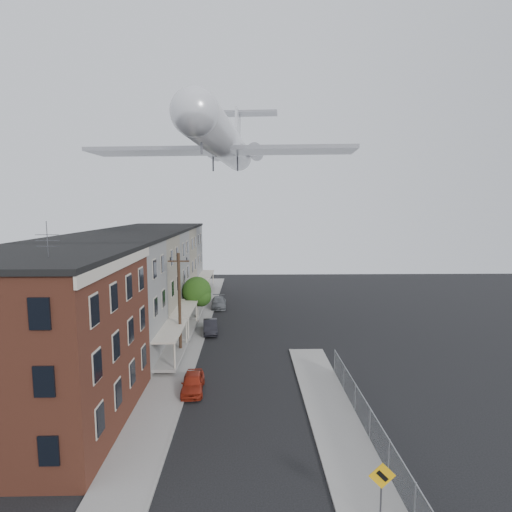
% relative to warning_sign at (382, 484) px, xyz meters
% --- Properties ---
extents(ground, '(120.00, 120.00, 0.00)m').
position_rel_warning_sign_xyz_m(ground, '(-5.60, 1.03, -1.88)').
color(ground, black).
rests_on(ground, ground).
extents(sidewalk_left, '(3.00, 62.00, 0.12)m').
position_rel_warning_sign_xyz_m(sidewalk_left, '(-11.10, 25.03, -1.82)').
color(sidewalk_left, gray).
rests_on(sidewalk_left, ground).
extents(sidewalk_right, '(3.00, 26.00, 0.12)m').
position_rel_warning_sign_xyz_m(sidewalk_right, '(-0.10, 7.03, -1.82)').
color(sidewalk_right, gray).
rests_on(sidewalk_right, ground).
extents(curb_left, '(0.15, 62.00, 0.14)m').
position_rel_warning_sign_xyz_m(curb_left, '(-9.65, 25.03, -1.81)').
color(curb_left, gray).
rests_on(curb_left, ground).
extents(curb_right, '(0.15, 26.00, 0.14)m').
position_rel_warning_sign_xyz_m(curb_right, '(-1.55, 7.03, -1.81)').
color(curb_right, gray).
rests_on(curb_right, ground).
extents(corner_building, '(10.31, 12.30, 12.15)m').
position_rel_warning_sign_xyz_m(corner_building, '(-17.60, 8.03, 3.28)').
color(corner_building, '#321810').
rests_on(corner_building, ground).
extents(row_house_a, '(11.98, 7.00, 10.30)m').
position_rel_warning_sign_xyz_m(row_house_a, '(-17.56, 17.53, 3.25)').
color(row_house_a, slate).
rests_on(row_house_a, ground).
extents(row_house_b, '(11.98, 7.00, 10.30)m').
position_rel_warning_sign_xyz_m(row_house_b, '(-17.56, 24.53, 3.25)').
color(row_house_b, '#706859').
rests_on(row_house_b, ground).
extents(row_house_c, '(11.98, 7.00, 10.30)m').
position_rel_warning_sign_xyz_m(row_house_c, '(-17.56, 31.53, 3.25)').
color(row_house_c, slate).
rests_on(row_house_c, ground).
extents(row_house_d, '(11.98, 7.00, 10.30)m').
position_rel_warning_sign_xyz_m(row_house_d, '(-17.56, 38.53, 3.25)').
color(row_house_d, '#706859').
rests_on(row_house_d, ground).
extents(row_house_e, '(11.98, 7.00, 10.30)m').
position_rel_warning_sign_xyz_m(row_house_e, '(-17.56, 45.53, 3.25)').
color(row_house_e, slate).
rests_on(row_house_e, ground).
extents(chainlink_fence, '(0.06, 18.06, 1.90)m').
position_rel_warning_sign_xyz_m(chainlink_fence, '(1.40, 6.03, -0.89)').
color(chainlink_fence, gray).
rests_on(chainlink_fence, ground).
extents(warning_sign, '(1.10, 0.11, 2.80)m').
position_rel_warning_sign_xyz_m(warning_sign, '(0.00, 0.00, 0.00)').
color(warning_sign, '#515156').
rests_on(warning_sign, ground).
extents(utility_pole, '(1.80, 0.26, 9.00)m').
position_rel_warning_sign_xyz_m(utility_pole, '(-11.20, 19.03, 2.79)').
color(utility_pole, black).
rests_on(utility_pole, ground).
extents(street_tree, '(3.22, 3.20, 5.20)m').
position_rel_warning_sign_xyz_m(street_tree, '(-10.87, 28.95, 1.57)').
color(street_tree, black).
rests_on(street_tree, ground).
extents(car_near, '(1.69, 3.81, 1.28)m').
position_rel_warning_sign_xyz_m(car_near, '(-9.20, 12.16, -1.25)').
color(car_near, '#9C2614').
rests_on(car_near, ground).
extents(car_mid, '(1.86, 4.17, 1.33)m').
position_rel_warning_sign_xyz_m(car_mid, '(-9.20, 25.26, -1.22)').
color(car_mid, black).
rests_on(car_mid, ground).
extents(car_far, '(2.15, 4.70, 1.33)m').
position_rel_warning_sign_xyz_m(car_far, '(-9.09, 35.67, -1.22)').
color(car_far, slate).
rests_on(car_far, ground).
extents(airplane, '(27.74, 31.67, 9.13)m').
position_rel_warning_sign_xyz_m(airplane, '(-7.84, 30.23, 17.96)').
color(airplane, silver).
rests_on(airplane, ground).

